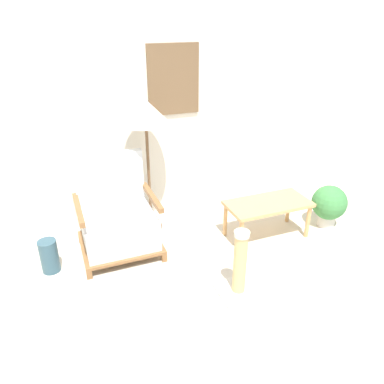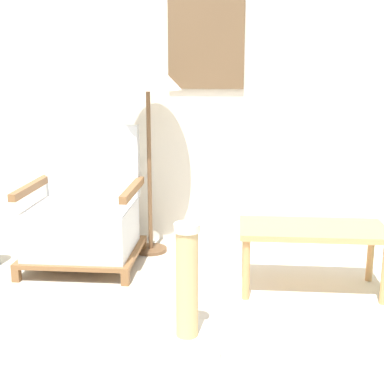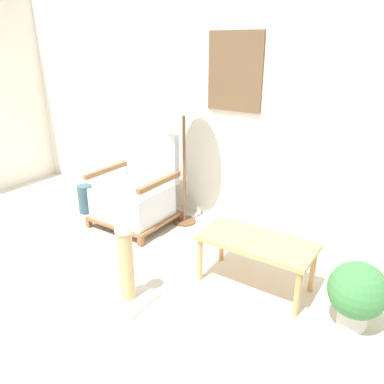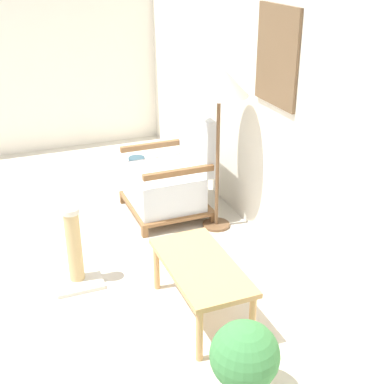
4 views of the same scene
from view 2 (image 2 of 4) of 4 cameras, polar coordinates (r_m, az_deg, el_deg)
wall_back at (r=4.12m, az=-2.40°, el=13.22°), size 8.00×0.09×2.70m
armchair at (r=3.77m, az=-11.44°, el=-2.78°), size 0.76×0.69×0.95m
floor_lamp at (r=3.82m, az=-4.75°, el=12.00°), size 0.48×0.48×1.44m
coffee_table at (r=3.34m, az=12.72°, el=-4.51°), size 0.88×0.43×0.41m
scratching_post at (r=2.71m, az=-0.53°, el=-11.35°), size 0.35×0.35×0.62m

